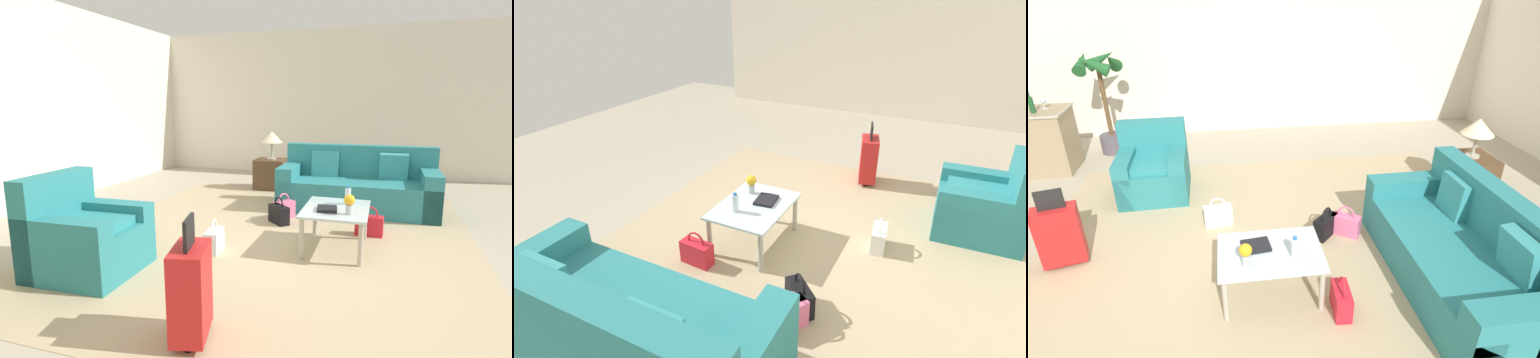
% 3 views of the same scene
% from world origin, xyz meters
% --- Properties ---
extents(ground_plane, '(12.00, 12.00, 0.00)m').
position_xyz_m(ground_plane, '(0.00, 0.00, 0.00)').
color(ground_plane, '#A89E89').
extents(wall_left, '(0.12, 8.00, 3.10)m').
position_xyz_m(wall_left, '(-5.06, 0.00, 1.55)').
color(wall_left, silver).
rests_on(wall_left, ground).
extents(area_rug, '(5.20, 4.40, 0.01)m').
position_xyz_m(area_rug, '(0.60, 0.20, 0.00)').
color(area_rug, tan).
rests_on(area_rug, ground).
extents(couch, '(0.98, 2.21, 0.92)m').
position_xyz_m(couch, '(2.20, -0.60, 0.31)').
color(couch, teal).
rests_on(couch, ground).
extents(armchair, '(0.89, 0.91, 0.92)m').
position_xyz_m(armchair, '(-0.90, 1.67, 0.31)').
color(armchair, teal).
rests_on(armchair, ground).
extents(coffee_table, '(0.92, 0.68, 0.46)m').
position_xyz_m(coffee_table, '(0.40, -0.50, 0.39)').
color(coffee_table, silver).
rests_on(coffee_table, ground).
extents(water_bottle, '(0.06, 0.06, 0.20)m').
position_xyz_m(water_bottle, '(0.60, -0.60, 0.55)').
color(water_bottle, silver).
rests_on(water_bottle, coffee_table).
extents(coffee_table_book, '(0.27, 0.23, 0.03)m').
position_xyz_m(coffee_table_book, '(0.28, -0.42, 0.47)').
color(coffee_table_book, black).
rests_on(coffee_table_book, coffee_table).
extents(flower_vase, '(0.11, 0.11, 0.21)m').
position_xyz_m(flower_vase, '(0.18, -0.65, 0.58)').
color(flower_vase, '#B2B7BC').
rests_on(flower_vase, coffee_table).
extents(suitcase_red, '(0.44, 0.31, 0.85)m').
position_xyz_m(suitcase_red, '(-1.60, 0.20, 0.36)').
color(suitcase_red, red).
rests_on(suitcase_red, ground).
extents(handbag_black, '(0.32, 0.33, 0.36)m').
position_xyz_m(handbag_black, '(1.11, 0.31, 0.13)').
color(handbag_black, black).
rests_on(handbag_black, ground).
extents(handbag_red, '(0.16, 0.33, 0.36)m').
position_xyz_m(handbag_red, '(0.97, -0.83, 0.13)').
color(handbag_red, red).
rests_on(handbag_red, ground).
extents(handbag_pink, '(0.34, 0.29, 0.36)m').
position_xyz_m(handbag_pink, '(1.34, 0.31, 0.13)').
color(handbag_pink, pink).
rests_on(handbag_pink, ground).
extents(handbag_white, '(0.33, 0.18, 0.36)m').
position_xyz_m(handbag_white, '(-0.08, 0.71, 0.13)').
color(handbag_white, white).
rests_on(handbag_white, ground).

